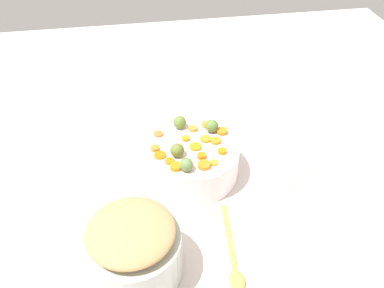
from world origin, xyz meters
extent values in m
cube|color=silver|center=(0.00, 0.00, 0.01)|extent=(2.40, 2.40, 0.02)
cylinder|color=white|center=(-0.03, 0.01, 0.07)|extent=(0.29, 0.29, 0.11)
cylinder|color=#B6BEB6|center=(-0.22, -0.32, 0.09)|extent=(0.23, 0.23, 0.14)
ellipsoid|color=tan|center=(-0.22, -0.32, 0.18)|extent=(0.21, 0.21, 0.05)
cylinder|color=orange|center=(0.06, -0.03, 0.14)|extent=(0.03, 0.03, 0.01)
cylinder|color=orange|center=(-0.14, 0.02, 0.13)|extent=(0.04, 0.04, 0.01)
cylinder|color=orange|center=(-0.09, -0.07, 0.14)|extent=(0.05, 0.05, 0.01)
cylinder|color=orange|center=(-0.13, -0.01, 0.13)|extent=(0.04, 0.04, 0.01)
cylinder|color=orange|center=(0.02, 0.04, 0.13)|extent=(0.05, 0.05, 0.01)
cylinder|color=orange|center=(0.08, 0.06, 0.14)|extent=(0.04, 0.04, 0.01)
cylinder|color=orange|center=(-0.10, -0.04, 0.13)|extent=(0.04, 0.04, 0.01)
cylinder|color=orange|center=(-0.12, 0.09, 0.13)|extent=(0.04, 0.04, 0.01)
cylinder|color=orange|center=(-0.02, 0.01, 0.13)|extent=(0.05, 0.05, 0.01)
cylinder|color=orange|center=(0.05, 0.02, 0.13)|extent=(0.04, 0.04, 0.01)
cylinder|color=orange|center=(-0.01, -0.08, 0.14)|extent=(0.05, 0.05, 0.01)
cylinder|color=orange|center=(-0.01, -0.04, 0.14)|extent=(0.03, 0.03, 0.01)
cylinder|color=orange|center=(0.02, -0.07, 0.13)|extent=(0.03, 0.03, 0.01)
cylinder|color=orange|center=(0.04, 0.11, 0.13)|extent=(0.05, 0.05, 0.01)
cylinder|color=orange|center=(-0.01, 0.09, 0.14)|extent=(0.03, 0.03, 0.01)
cylinder|color=orange|center=(-0.04, 0.05, 0.13)|extent=(0.03, 0.03, 0.01)
sphere|color=#5A7630|center=(-0.05, 0.11, 0.15)|extent=(0.04, 0.04, 0.04)
sphere|color=olive|center=(-0.08, -0.02, 0.15)|extent=(0.04, 0.04, 0.04)
sphere|color=#597936|center=(0.05, 0.08, 0.15)|extent=(0.04, 0.04, 0.04)
sphere|color=#607B41|center=(-0.06, -0.09, 0.15)|extent=(0.04, 0.04, 0.04)
cube|color=#A68F45|center=(0.03, -0.26, 0.02)|extent=(0.03, 0.23, 0.01)
ellipsoid|color=#A68F45|center=(0.02, -0.39, 0.03)|extent=(0.05, 0.06, 0.01)
cube|color=beige|center=(0.30, -0.03, 0.02)|extent=(0.21, 0.16, 0.01)
camera|label=1|loc=(-0.18, -0.92, 0.93)|focal=38.10mm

